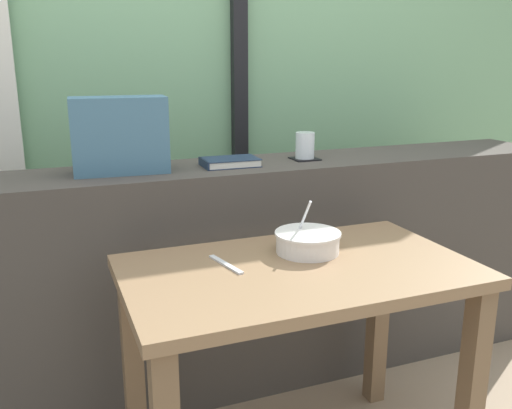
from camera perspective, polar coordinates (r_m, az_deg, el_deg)
The scene contains 10 objects.
outdoor_backdrop at distance 2.71m, azimuth -7.45°, elevation 17.34°, with size 4.80×0.08×2.80m, color #7AAD7F.
window_divider_post at distance 2.72m, azimuth -1.73°, elevation 15.34°, with size 0.07×0.05×2.60m, color black.
dark_console_ledge at distance 2.21m, azimuth -2.17°, elevation -7.29°, with size 2.80×0.37×0.89m, color #423D38.
breakfast_table at distance 1.66m, azimuth 4.30°, elevation -10.39°, with size 1.00×0.59×0.70m.
coaster_square at distance 2.20m, azimuth 5.01°, elevation 4.69°, with size 0.10×0.10×0.01m, color black.
juice_glass at distance 2.19m, azimuth 5.04°, elevation 5.99°, with size 0.07×0.07×0.10m.
closed_book at distance 2.06m, azimuth -2.73°, elevation 4.38°, with size 0.21×0.14×0.03m.
throw_pillow at distance 1.97m, azimuth -13.79°, elevation 6.91°, with size 0.32×0.14×0.26m, color #426B84.
soup_bowl at distance 1.71m, azimuth 5.31°, elevation -3.82°, with size 0.20×0.20×0.17m.
fork_utensil at distance 1.61m, azimuth -3.12°, elevation -6.15°, with size 0.02×0.17×0.01m, color silver.
Camera 1 is at (-0.67, -1.38, 1.28)m, focal length 39.00 mm.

